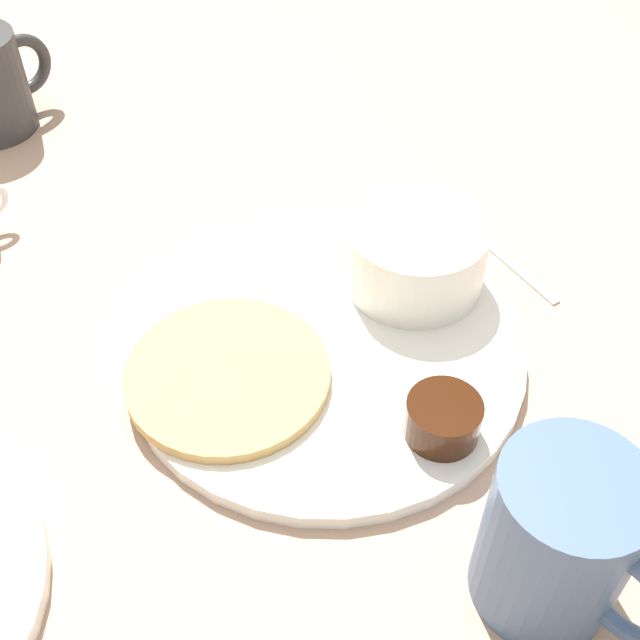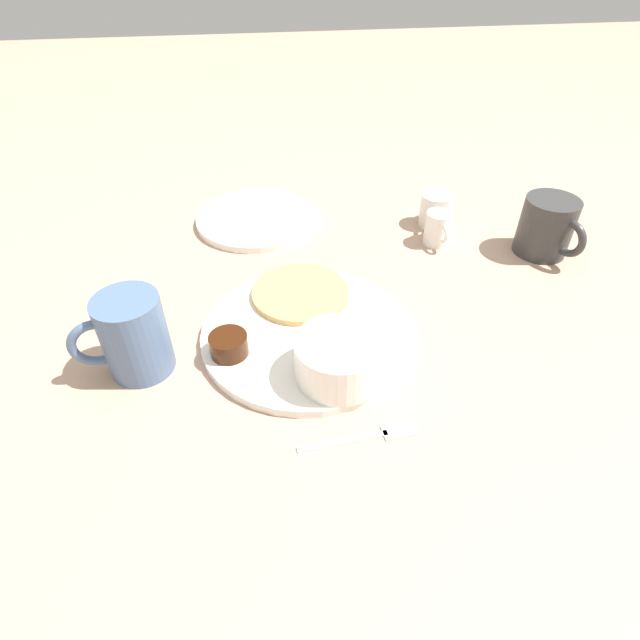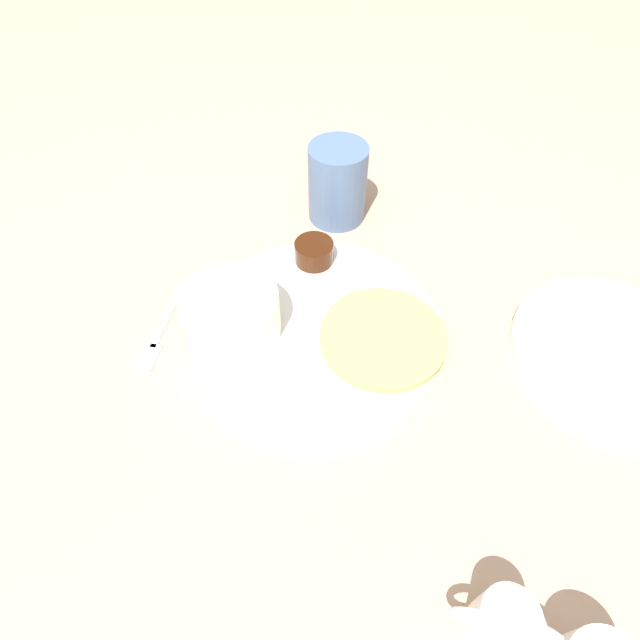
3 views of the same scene
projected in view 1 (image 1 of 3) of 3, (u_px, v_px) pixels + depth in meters
The scene contains 8 objects.
ground_plane at pixel (326, 354), 0.57m from camera, with size 4.00×4.00×0.00m, color tan.
plate at pixel (326, 348), 0.57m from camera, with size 0.28×0.28×0.01m.
pancake_stack at pixel (227, 373), 0.54m from camera, with size 0.14×0.14×0.01m.
bowl at pixel (416, 253), 0.58m from camera, with size 0.10×0.10×0.05m.
syrup_cup at pixel (443, 419), 0.50m from camera, with size 0.05×0.05×0.03m.
butter_ramekin at pixel (443, 267), 0.59m from camera, with size 0.05×0.05×0.04m.
coffee_mug at pixel (561, 542), 0.41m from camera, with size 0.11×0.08×0.10m.
fork at pixel (487, 242), 0.65m from camera, with size 0.13×0.02×0.00m.
Camera 1 is at (-0.34, 0.18, 0.43)m, focal length 45.00 mm.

